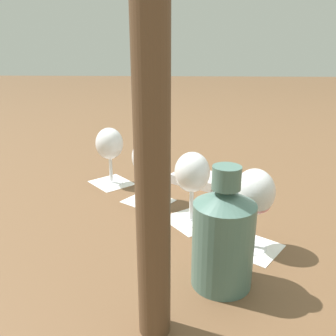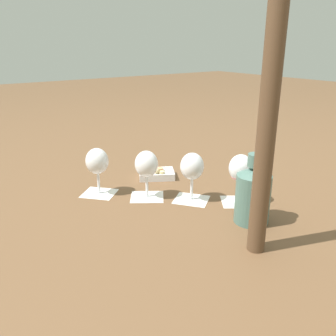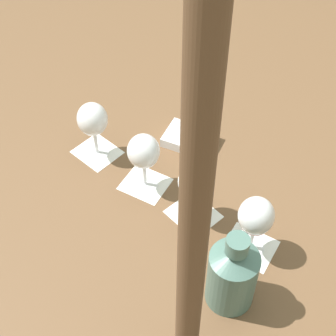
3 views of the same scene
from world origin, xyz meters
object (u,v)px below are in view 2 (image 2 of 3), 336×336
wine_glass_1 (192,169)px  ceramic_vase (253,193)px  wine_glass_2 (146,166)px  umbrella_pole (274,47)px  wine_glass_3 (97,164)px  snack_dish (157,174)px  wine_glass_0 (241,171)px

wine_glass_1 → ceramic_vase: size_ratio=0.78×
wine_glass_1 → wine_glass_2: (0.11, 0.11, -0.00)m
ceramic_vase → umbrella_pole: size_ratio=0.21×
wine_glass_1 → umbrella_pole: (-0.33, 0.06, 0.38)m
wine_glass_3 → snack_dish: size_ratio=0.99×
ceramic_vase → snack_dish: ceramic_vase is taller
snack_dish → umbrella_pole: size_ratio=0.17×
snack_dish → umbrella_pole: (-0.57, 0.08, 0.48)m
wine_glass_1 → snack_dish: 0.26m
wine_glass_0 → snack_dish: size_ratio=0.99×
wine_glass_0 → umbrella_pole: bearing=142.3°
wine_glass_0 → wine_glass_2: 0.31m
wine_glass_3 → ceramic_vase: 0.53m
wine_glass_1 → umbrella_pole: 0.51m
wine_glass_2 → snack_dish: size_ratio=0.99×
wine_glass_0 → wine_glass_1: size_ratio=1.00×
wine_glass_2 → ceramic_vase: 0.36m
wine_glass_1 → ceramic_vase: bearing=-168.0°
wine_glass_0 → ceramic_vase: bearing=149.1°
wine_glass_0 → wine_glass_1: bearing=47.8°
wine_glass_1 → ceramic_vase: (-0.22, -0.05, -0.02)m
wine_glass_1 → wine_glass_2: same height
wine_glass_3 → umbrella_pole: 0.70m
wine_glass_1 → umbrella_pole: size_ratio=0.17×
wine_glass_2 → umbrella_pole: umbrella_pole is taller
wine_glass_3 → wine_glass_0: bearing=-134.1°
snack_dish → umbrella_pole: umbrella_pole is taller
wine_glass_2 → wine_glass_3: same height
wine_glass_0 → wine_glass_1: same height
wine_glass_2 → umbrella_pole: (-0.44, -0.05, 0.38)m
wine_glass_2 → wine_glass_3: (0.12, 0.12, -0.00)m
wine_glass_1 → wine_glass_3: 0.32m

